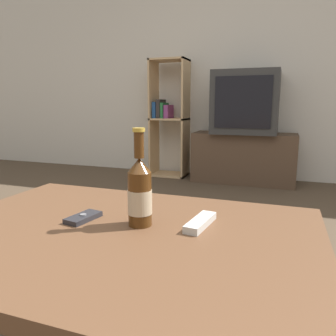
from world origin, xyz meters
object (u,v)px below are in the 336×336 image
object	(u,v)px
television	(246,103)
cell_phone	(83,217)
bookshelf	(168,117)
beer_bottle	(140,192)
tv_stand	(243,158)
remote_control	(200,222)

from	to	relation	value
television	cell_phone	xyz separation A→B (m)	(-0.14, -2.71, -0.33)
bookshelf	beer_bottle	distance (m)	2.90
television	beer_bottle	world-z (taller)	television
tv_stand	bookshelf	xyz separation A→B (m)	(-0.86, 0.06, 0.41)
television	bookshelf	world-z (taller)	bookshelf
bookshelf	cell_phone	world-z (taller)	bookshelf
tv_stand	beer_bottle	world-z (taller)	beer_bottle
beer_bottle	cell_phone	size ratio (longest dim) A/B	2.31
television	bookshelf	xyz separation A→B (m)	(-0.86, 0.06, -0.16)
television	beer_bottle	distance (m)	2.70
tv_stand	beer_bottle	xyz separation A→B (m)	(0.03, -2.70, 0.33)
tv_stand	beer_bottle	size ratio (longest dim) A/B	3.99
remote_control	beer_bottle	bearing A→B (deg)	-155.82
cell_phone	remote_control	xyz separation A→B (m)	(0.32, 0.06, 0.00)
tv_stand	bookshelf	size ratio (longest dim) A/B	0.81
tv_stand	cell_phone	bearing A→B (deg)	-92.95
remote_control	tv_stand	bearing A→B (deg)	101.51
beer_bottle	television	bearing A→B (deg)	90.60
television	remote_control	bearing A→B (deg)	-86.03
television	bookshelf	distance (m)	0.88
beer_bottle	cell_phone	xyz separation A→B (m)	(-0.17, -0.02, -0.09)
beer_bottle	cell_phone	bearing A→B (deg)	-173.98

